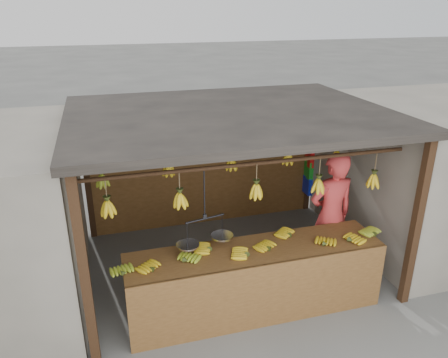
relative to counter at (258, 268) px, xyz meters
name	(u,v)px	position (x,y,z in m)	size (l,w,h in m)	color
ground	(229,264)	(-0.01, 1.23, -0.71)	(80.00, 80.00, 0.00)	#5B5B57
stall	(223,135)	(-0.01, 1.56, 1.27)	(4.30, 3.30, 2.40)	black
neighbor_right	(437,171)	(3.59, 1.23, 0.44)	(3.00, 3.00, 2.30)	slate
counter	(258,268)	(0.00, 0.00, 0.00)	(3.48, 0.74, 0.96)	brown
hanging_bananas	(229,165)	(-0.01, 1.23, 0.92)	(3.61, 2.24, 0.38)	gold
balance_scale	(205,237)	(-0.62, 0.23, 0.41)	(0.72, 0.37, 0.95)	black
vendor	(331,216)	(1.31, 0.63, 0.24)	(0.69, 0.45, 1.88)	#BF3333
bag_bundles	(309,163)	(1.93, 2.58, 0.28)	(0.08, 0.26, 1.21)	yellow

